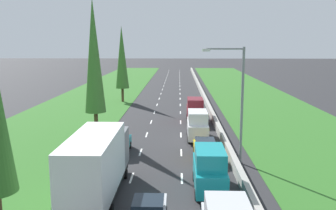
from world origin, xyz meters
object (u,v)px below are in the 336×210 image
white_box_truck_left_lane (98,165)px  street_light_mast (238,97)px  teal_van_right_lane (209,169)px  yellow_hatchback_right_lane (205,149)px  teal_hatchback_left_lane (119,143)px  poplar_tree_third (122,57)px  maroon_van_right_lane (195,110)px  white_van_right_lane (197,125)px  poplar_tree_second (94,56)px

white_box_truck_left_lane → street_light_mast: bearing=37.0°
teal_van_right_lane → yellow_hatchback_right_lane: 6.36m
teal_hatchback_left_lane → poplar_tree_third: 27.83m
yellow_hatchback_right_lane → maroon_van_right_lane: 14.10m
yellow_hatchback_right_lane → maroon_van_right_lane: maroon_van_right_lane is taller
poplar_tree_third → teal_hatchback_left_lane: bearing=-82.0°
white_van_right_lane → teal_hatchback_left_lane: white_van_right_lane is taller
yellow_hatchback_right_lane → teal_hatchback_left_lane: bearing=168.2°
white_van_right_lane → poplar_tree_third: bearing=115.7°
teal_van_right_lane → white_box_truck_left_lane: white_box_truck_left_lane is taller
poplar_tree_second → teal_hatchback_left_lane: bearing=-63.2°
teal_van_right_lane → poplar_tree_third: poplar_tree_third is taller
teal_van_right_lane → maroon_van_right_lane: size_ratio=1.00×
teal_hatchback_left_lane → yellow_hatchback_right_lane: bearing=-11.8°
maroon_van_right_lane → poplar_tree_second: (-10.54, -5.66, 6.55)m
white_van_right_lane → maroon_van_right_lane: bearing=89.2°
poplar_tree_second → poplar_tree_third: bearing=90.8°
yellow_hatchback_right_lane → white_van_right_lane: bearing=92.7°
poplar_tree_third → teal_van_right_lane: bearing=-72.6°
poplar_tree_second → white_box_truck_left_lane: bearing=-76.8°
teal_hatchback_left_lane → white_box_truck_left_lane: bearing=-88.1°
white_van_right_lane → poplar_tree_second: size_ratio=0.36×
teal_van_right_lane → poplar_tree_third: 36.79m
poplar_tree_second → maroon_van_right_lane: bearing=28.2°
yellow_hatchback_right_lane → white_van_right_lane: size_ratio=0.80×
teal_hatchback_left_lane → maroon_van_right_lane: maroon_van_right_lane is taller
yellow_hatchback_right_lane → poplar_tree_third: 31.06m
white_van_right_lane → poplar_tree_second: (-10.43, 2.33, 6.55)m
poplar_tree_second → teal_van_right_lane: bearing=-54.4°
white_box_truck_left_lane → street_light_mast: size_ratio=1.04×
white_box_truck_left_lane → poplar_tree_second: size_ratio=0.68×
white_van_right_lane → maroon_van_right_lane: 8.00m
maroon_van_right_lane → street_light_mast: size_ratio=0.54×
teal_hatchback_left_lane → maroon_van_right_lane: size_ratio=0.80×
poplar_tree_second → poplar_tree_third: (-0.28, 19.95, -0.96)m
maroon_van_right_lane → poplar_tree_second: 13.64m
teal_hatchback_left_lane → maroon_van_right_lane: bearing=60.8°
street_light_mast → teal_hatchback_left_lane: bearing=165.7°
white_box_truck_left_lane → teal_hatchback_left_lane: (-0.32, 9.41, -1.35)m
white_box_truck_left_lane → poplar_tree_third: (-4.10, 36.29, 4.81)m
teal_van_right_lane → maroon_van_right_lane: 20.42m
teal_van_right_lane → yellow_hatchback_right_lane: teal_van_right_lane is taller
white_van_right_lane → teal_hatchback_left_lane: size_ratio=1.26×
white_van_right_lane → maroon_van_right_lane: (0.11, 8.00, 0.00)m
poplar_tree_second → street_light_mast: poplar_tree_second is taller
white_box_truck_left_lane → teal_hatchback_left_lane: size_ratio=2.41×
white_box_truck_left_lane → white_van_right_lane: 15.50m
maroon_van_right_lane → poplar_tree_third: bearing=127.1°
poplar_tree_third → street_light_mast: poplar_tree_third is taller
teal_van_right_lane → yellow_hatchback_right_lane: size_ratio=1.26×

